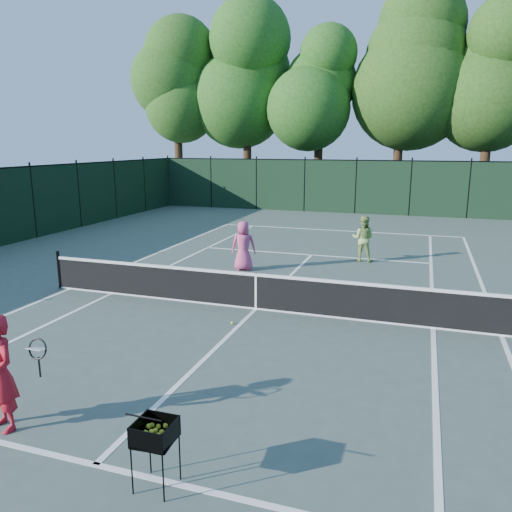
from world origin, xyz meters
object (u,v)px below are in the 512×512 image
(player_pink, at_px, (243,246))
(ball_hopper, at_px, (155,432))
(coach, at_px, (0,374))
(player_green, at_px, (363,238))
(loose_ball_midcourt, at_px, (232,323))

(player_pink, relative_size, ball_hopper, 1.86)
(coach, height_order, player_green, coach)
(player_green, bearing_deg, loose_ball_midcourt, 76.79)
(ball_hopper, height_order, loose_ball_midcourt, ball_hopper)
(ball_hopper, bearing_deg, coach, 166.57)
(coach, height_order, loose_ball_midcourt, coach)
(player_green, bearing_deg, ball_hopper, 88.35)
(player_green, relative_size, ball_hopper, 1.84)
(coach, bearing_deg, player_green, 95.12)
(player_pink, height_order, ball_hopper, player_pink)
(coach, bearing_deg, ball_hopper, 12.52)
(coach, relative_size, player_green, 1.06)
(player_pink, relative_size, loose_ball_midcourt, 23.35)
(player_green, height_order, ball_hopper, player_green)
(coach, xyz_separation_m, ball_hopper, (2.67, -0.42, -0.12))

